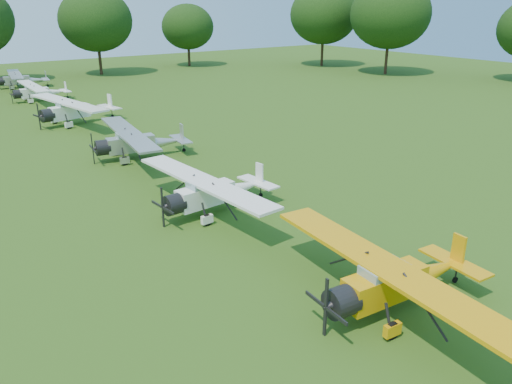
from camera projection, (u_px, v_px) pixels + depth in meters
ground at (215, 221)px, 24.94m from camera, size 160.00×160.00×0.00m
tree_belt at (271, 51)px, 24.15m from camera, size 137.36×130.27×14.52m
aircraft_2 at (396, 277)px, 17.39m from camera, size 6.77×10.79×2.12m
aircraft_3 at (213, 190)px, 25.59m from camera, size 6.54×10.42×2.05m
aircraft_4 at (138, 141)px, 34.56m from camera, size 6.79×10.77×2.11m
aircraft_5 at (75, 109)px, 44.37m from camera, size 7.32×11.59×2.28m
aircraft_6 at (39, 91)px, 54.74m from camera, size 6.09×9.67×1.91m
aircraft_7 at (21, 79)px, 63.13m from camera, size 6.35×10.08×1.98m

